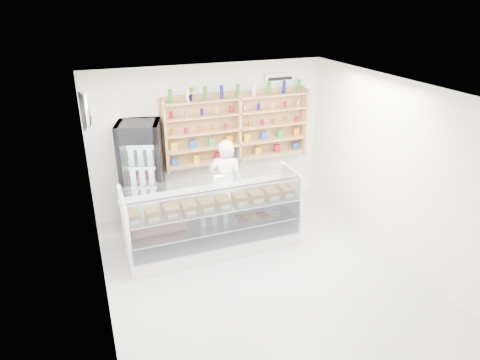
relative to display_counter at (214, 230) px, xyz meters
name	(u,v)px	position (x,y,z in m)	size (l,w,h in m)	color
room	(264,191)	(0.46, -0.96, 1.06)	(5.00, 5.00, 5.00)	#B5B5BA
display_counter	(214,230)	(0.00, 0.00, 0.00)	(2.84, 0.85, 1.24)	white
shop_worker	(226,184)	(0.46, 0.69, 0.48)	(0.60, 0.39, 1.64)	white
drinks_cooler	(143,176)	(-0.91, 1.18, 0.64)	(0.87, 0.86, 1.96)	black
wall_shelving	(238,129)	(0.96, 1.38, 1.25)	(2.84, 0.28, 1.33)	tan
potted_plant	(190,94)	(0.06, 1.38, 1.98)	(0.14, 0.11, 0.26)	#1E6626
security_mirror	(86,111)	(-1.71, 0.24, 2.11)	(0.15, 0.50, 0.50)	silver
wall_sign	(280,78)	(1.86, 1.51, 2.11)	(0.62, 0.03, 0.20)	white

